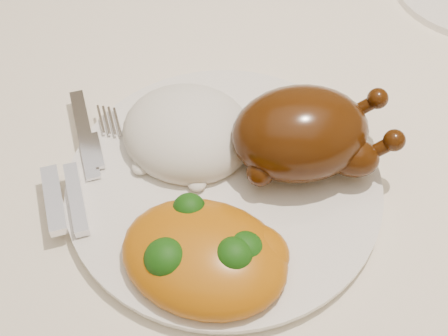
# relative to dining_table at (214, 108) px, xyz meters

# --- Properties ---
(floor) EXTENTS (4.00, 4.00, 0.00)m
(floor) POSITION_rel_dining_table_xyz_m (0.00, 0.00, -0.67)
(floor) COLOR brown
(floor) RESTS_ON ground
(dining_table) EXTENTS (1.60, 0.90, 0.76)m
(dining_table) POSITION_rel_dining_table_xyz_m (0.00, 0.00, 0.00)
(dining_table) COLOR brown
(dining_table) RESTS_ON floor
(tablecloth) EXTENTS (1.73, 1.03, 0.18)m
(tablecloth) POSITION_rel_dining_table_xyz_m (0.00, 0.00, 0.07)
(tablecloth) COLOR white
(tablecloth) RESTS_ON dining_table
(dinner_plate) EXTENTS (0.33, 0.33, 0.01)m
(dinner_plate) POSITION_rel_dining_table_xyz_m (0.05, -0.19, 0.11)
(dinner_plate) COLOR white
(dinner_plate) RESTS_ON tablecloth
(roast_chicken) EXTENTS (0.16, 0.13, 0.08)m
(roast_chicken) POSITION_rel_dining_table_xyz_m (0.11, -0.15, 0.15)
(roast_chicken) COLOR #442107
(roast_chicken) RESTS_ON dinner_plate
(rice_mound) EXTENTS (0.14, 0.13, 0.06)m
(rice_mound) POSITION_rel_dining_table_xyz_m (0.01, -0.15, 0.13)
(rice_mound) COLOR white
(rice_mound) RESTS_ON dinner_plate
(mac_and_cheese) EXTENTS (0.15, 0.13, 0.05)m
(mac_and_cheese) POSITION_rel_dining_table_xyz_m (0.06, -0.27, 0.13)
(mac_and_cheese) COLOR #CA6C0C
(mac_and_cheese) RESTS_ON dinner_plate
(cutlery) EXTENTS (0.07, 0.17, 0.01)m
(cutlery) POSITION_rel_dining_table_xyz_m (-0.08, -0.22, 0.12)
(cutlery) COLOR silver
(cutlery) RESTS_ON dinner_plate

